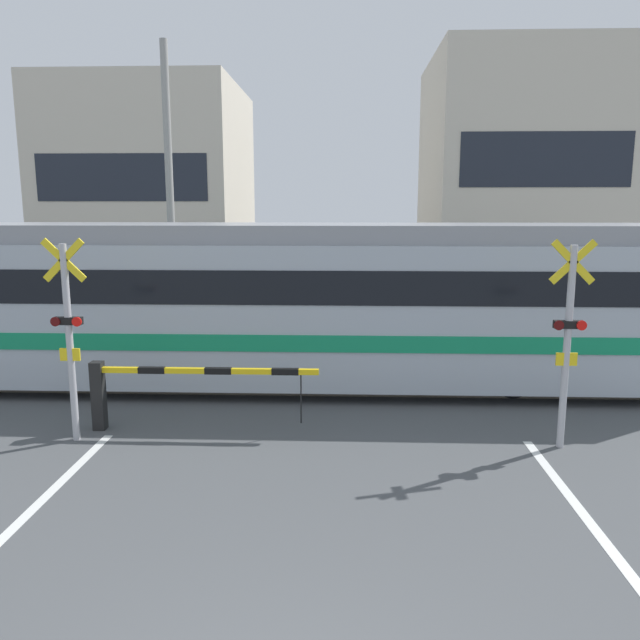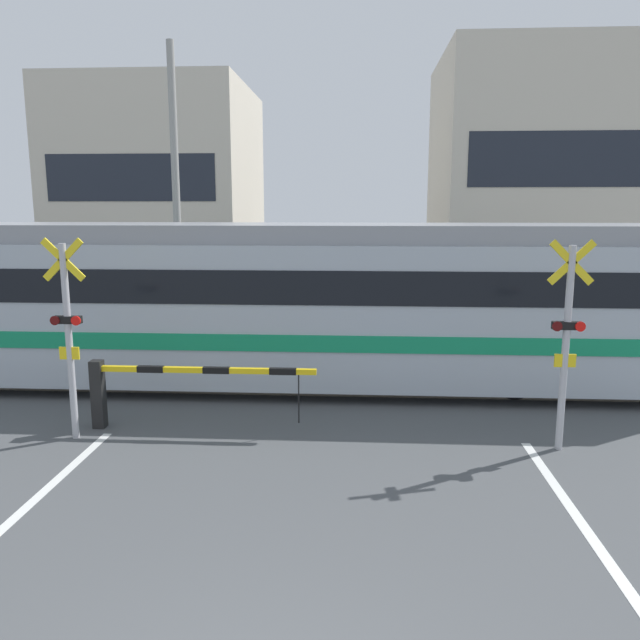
# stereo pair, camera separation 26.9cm
# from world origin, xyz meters

# --- Properties ---
(rail_track_near) EXTENTS (50.00, 0.10, 0.08)m
(rail_track_near) POSITION_xyz_m (0.00, 8.71, 0.04)
(rail_track_near) COLOR #6B6051
(rail_track_near) RESTS_ON ground_plane
(rail_track_far) EXTENTS (50.00, 0.10, 0.08)m
(rail_track_far) POSITION_xyz_m (0.00, 10.14, 0.04)
(rail_track_far) COLOR #6B6051
(rail_track_far) RESTS_ON ground_plane
(commuter_train) EXTENTS (18.01, 2.78, 3.37)m
(commuter_train) POSITION_xyz_m (-1.79, 9.42, 1.80)
(commuter_train) COLOR #ADB7C1
(commuter_train) RESTS_ON ground_plane
(crossing_barrier_near) EXTENTS (3.81, 0.20, 1.17)m
(crossing_barrier_near) POSITION_xyz_m (-2.72, 6.65, 0.81)
(crossing_barrier_near) COLOR black
(crossing_barrier_near) RESTS_ON ground_plane
(crossing_barrier_far) EXTENTS (3.81, 0.20, 1.17)m
(crossing_barrier_far) POSITION_xyz_m (2.72, 12.43, 0.81)
(crossing_barrier_far) COLOR black
(crossing_barrier_far) RESTS_ON ground_plane
(crossing_signal_left) EXTENTS (0.68, 0.15, 3.25)m
(crossing_signal_left) POSITION_xyz_m (-3.86, 6.15, 1.79)
(crossing_signal_left) COLOR #B2B2B7
(crossing_signal_left) RESTS_ON ground_plane
(crossing_signal_right) EXTENTS (0.68, 0.15, 3.25)m
(crossing_signal_right) POSITION_xyz_m (3.86, 6.15, 1.79)
(crossing_signal_right) COLOR #B2B2B7
(crossing_signal_right) RESTS_ON ground_plane
(pedestrian) EXTENTS (0.38, 0.22, 1.67)m
(pedestrian) POSITION_xyz_m (1.30, 14.20, 0.96)
(pedestrian) COLOR #33384C
(pedestrian) RESTS_ON ground_plane
(building_left_of_street) EXTENTS (7.65, 7.86, 8.67)m
(building_left_of_street) POSITION_xyz_m (-7.83, 23.98, 4.34)
(building_left_of_street) COLOR beige
(building_left_of_street) RESTS_ON ground_plane
(building_right_of_street) EXTENTS (7.30, 7.86, 9.77)m
(building_right_of_street) POSITION_xyz_m (7.66, 23.98, 4.88)
(building_right_of_street) COLOR beige
(building_right_of_street) RESTS_ON ground_plane
(utility_pole_streetside) EXTENTS (0.22, 0.22, 8.30)m
(utility_pole_streetside) POSITION_xyz_m (-4.61, 14.93, 4.15)
(utility_pole_streetside) COLOR gray
(utility_pole_streetside) RESTS_ON ground_plane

